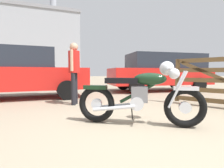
{
  "coord_description": "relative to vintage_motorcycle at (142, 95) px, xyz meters",
  "views": [
    {
      "loc": [
        -1.37,
        -2.16,
        0.86
      ],
      "look_at": [
        -0.29,
        1.11,
        0.63
      ],
      "focal_mm": 27.19,
      "sensor_mm": 36.0,
      "label": 1
    }
  ],
  "objects": [
    {
      "name": "pale_sedan_back",
      "position": [
        -2.41,
        3.86,
        0.34
      ],
      "size": [
        4.29,
        2.1,
        1.67
      ],
      "rotation": [
        0.0,
        0.0,
        3.2
      ],
      "color": "black",
      "rests_on": "ground_plane"
    },
    {
      "name": "ground_plane",
      "position": [
        0.03,
        -0.33,
        -0.49
      ],
      "size": [
        80.0,
        80.0,
        0.0
      ],
      "primitive_type": "plane",
      "color": "gray"
    },
    {
      "name": "vintage_motorcycle",
      "position": [
        0.0,
        0.0,
        0.0
      ],
      "size": [
        1.85,
        1.15,
        1.07
      ],
      "rotation": [
        0.0,
        0.0,
        -0.53
      ],
      "color": "black",
      "rests_on": "ground_plane"
    },
    {
      "name": "industrial_building",
      "position": [
        -5.46,
        30.83,
        5.17
      ],
      "size": [
        16.4,
        11.36,
        22.45
      ],
      "rotation": [
        0.0,
        0.0,
        0.04
      ],
      "color": "#9EA0A8",
      "rests_on": "ground_plane"
    },
    {
      "name": "bystander",
      "position": [
        -0.87,
        2.17,
        0.53
      ],
      "size": [
        0.3,
        0.43,
        1.66
      ],
      "rotation": [
        0.0,
        0.0,
        2.73
      ],
      "color": "black",
      "rests_on": "ground_plane"
    },
    {
      "name": "red_hatchback_near",
      "position": [
        -2.83,
        8.16,
        0.34
      ],
      "size": [
        4.24,
        2.0,
        1.67
      ],
      "rotation": [
        0.0,
        0.0,
        3.16
      ],
      "color": "black",
      "rests_on": "ground_plane"
    },
    {
      "name": "silver_sedan_mid",
      "position": [
        3.42,
        4.45,
        0.45
      ],
      "size": [
        4.82,
        2.25,
        1.74
      ],
      "rotation": [
        0.0,
        0.0,
        3.06
      ],
      "color": "black",
      "rests_on": "ground_plane"
    }
  ]
}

